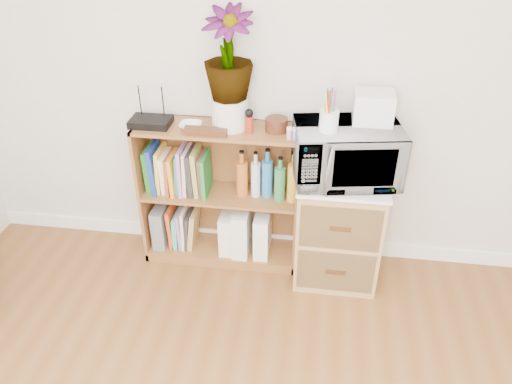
# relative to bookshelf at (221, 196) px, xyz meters

# --- Properties ---
(skirting_board) EXTENTS (4.00, 0.02, 0.10)m
(skirting_board) POSITION_rel_bookshelf_xyz_m (0.35, 0.14, -0.42)
(skirting_board) COLOR white
(skirting_board) RESTS_ON ground
(bookshelf) EXTENTS (1.00, 0.30, 0.95)m
(bookshelf) POSITION_rel_bookshelf_xyz_m (0.00, 0.00, 0.00)
(bookshelf) COLOR brown
(bookshelf) RESTS_ON ground
(wicker_unit) EXTENTS (0.50, 0.45, 0.70)m
(wicker_unit) POSITION_rel_bookshelf_xyz_m (0.75, -0.08, -0.12)
(wicker_unit) COLOR #9E7542
(wicker_unit) RESTS_ON ground
(microwave) EXTENTS (0.64, 0.49, 0.32)m
(microwave) POSITION_rel_bookshelf_xyz_m (0.75, -0.08, 0.41)
(microwave) COLOR white
(microwave) RESTS_ON wicker_unit
(pen_cup) EXTENTS (0.10, 0.10, 0.11)m
(pen_cup) POSITION_rel_bookshelf_xyz_m (0.64, -0.15, 0.62)
(pen_cup) COLOR white
(pen_cup) RESTS_ON microwave
(small_appliance) EXTENTS (0.21, 0.18, 0.17)m
(small_appliance) POSITION_rel_bookshelf_xyz_m (0.87, 0.00, 0.65)
(small_appliance) COLOR silver
(small_appliance) RESTS_ON microwave
(router) EXTENTS (0.24, 0.16, 0.04)m
(router) POSITION_rel_bookshelf_xyz_m (-0.40, -0.02, 0.50)
(router) COLOR black
(router) RESTS_ON bookshelf
(white_bowl) EXTENTS (0.13, 0.13, 0.03)m
(white_bowl) POSITION_rel_bookshelf_xyz_m (-0.15, -0.03, 0.49)
(white_bowl) COLOR white
(white_bowl) RESTS_ON bookshelf
(plant_pot) EXTENTS (0.21, 0.21, 0.18)m
(plant_pot) POSITION_rel_bookshelf_xyz_m (0.07, 0.02, 0.56)
(plant_pot) COLOR silver
(plant_pot) RESTS_ON bookshelf
(potted_plant) EXTENTS (0.28, 0.28, 0.50)m
(potted_plant) POSITION_rel_bookshelf_xyz_m (0.07, 0.02, 0.91)
(potted_plant) COLOR #38732E
(potted_plant) RESTS_ON plant_pot
(trinket_box) EXTENTS (0.25, 0.06, 0.04)m
(trinket_box) POSITION_rel_bookshelf_xyz_m (-0.05, -0.10, 0.49)
(trinket_box) COLOR #3C1E10
(trinket_box) RESTS_ON bookshelf
(kokeshi_doll) EXTENTS (0.04, 0.04, 0.10)m
(kokeshi_doll) POSITION_rel_bookshelf_xyz_m (0.19, -0.04, 0.52)
(kokeshi_doll) COLOR maroon
(kokeshi_doll) RESTS_ON bookshelf
(wooden_bowl) EXTENTS (0.13, 0.13, 0.08)m
(wooden_bowl) POSITION_rel_bookshelf_xyz_m (0.34, 0.01, 0.51)
(wooden_bowl) COLOR #34180E
(wooden_bowl) RESTS_ON bookshelf
(paint_jars) EXTENTS (0.11, 0.04, 0.05)m
(paint_jars) POSITION_rel_bookshelf_xyz_m (0.46, -0.09, 0.50)
(paint_jars) COLOR pink
(paint_jars) RESTS_ON bookshelf
(file_box) EXTENTS (0.08, 0.22, 0.28)m
(file_box) POSITION_rel_bookshelf_xyz_m (-0.41, 0.00, -0.26)
(file_box) COLOR slate
(file_box) RESTS_ON bookshelf
(magazine_holder_left) EXTENTS (0.09, 0.23, 0.28)m
(magazine_holder_left) POSITION_rel_bookshelf_xyz_m (0.04, -0.01, -0.26)
(magazine_holder_left) COLOR white
(magazine_holder_left) RESTS_ON bookshelf
(magazine_holder_mid) EXTENTS (0.10, 0.26, 0.33)m
(magazine_holder_mid) POSITION_rel_bookshelf_xyz_m (0.14, -0.01, -0.24)
(magazine_holder_mid) COLOR silver
(magazine_holder_mid) RESTS_ON bookshelf
(magazine_holder_right) EXTENTS (0.09, 0.24, 0.30)m
(magazine_holder_right) POSITION_rel_bookshelf_xyz_m (0.27, -0.01, -0.26)
(magazine_holder_right) COLOR white
(magazine_holder_right) RESTS_ON bookshelf
(cookbooks) EXTENTS (0.39, 0.20, 0.31)m
(cookbooks) POSITION_rel_bookshelf_xyz_m (-0.27, 0.00, 0.16)
(cookbooks) COLOR #1E741F
(cookbooks) RESTS_ON bookshelf
(liquor_bottles) EXTENTS (0.46, 0.07, 0.32)m
(liquor_bottles) POSITION_rel_bookshelf_xyz_m (0.33, 0.00, 0.17)
(liquor_bottles) COLOR #B45A21
(liquor_bottles) RESTS_ON bookshelf
(lower_books) EXTENTS (0.20, 0.19, 0.29)m
(lower_books) POSITION_rel_bookshelf_xyz_m (-0.26, 0.00, -0.27)
(lower_books) COLOR #B84720
(lower_books) RESTS_ON bookshelf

